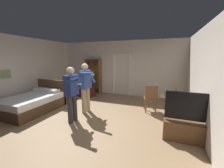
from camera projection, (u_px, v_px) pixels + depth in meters
ground_plane at (85, 120)px, 4.45m from camera, size 7.43×7.43×0.00m
wall_back at (119, 68)px, 7.35m from camera, size 6.61×0.12×2.77m
wall_left at (10, 72)px, 5.32m from camera, size 0.15×6.99×2.77m
wall_right at (212, 83)px, 3.07m from camera, size 0.12×6.99×2.77m
doorway_frame at (121, 72)px, 7.26m from camera, size 0.93×0.08×2.13m
bed at (34, 102)px, 5.21m from camera, size 1.37×2.04×1.02m
bookshelf at (94, 75)px, 7.70m from camera, size 0.85×0.32×1.86m
tv_flatscreen at (189, 127)px, 3.28m from camera, size 1.14×0.40×1.18m
side_table at (170, 103)px, 4.61m from camera, size 0.65×0.65×0.70m
laptop at (170, 95)px, 4.53m from camera, size 0.34×0.35×0.15m
bottle_on_table at (176, 94)px, 4.43m from camera, size 0.06×0.06×0.25m
wooden_chair at (151, 97)px, 5.02m from camera, size 0.52×0.52×0.99m
person_blue_shirt at (72, 91)px, 4.16m from camera, size 0.65×0.54×1.67m
person_striped_shirt at (86, 84)px, 4.92m from camera, size 0.69×0.64×1.74m
suitcase_dark at (88, 92)px, 7.12m from camera, size 0.64×0.48×0.44m
suitcase_small at (82, 93)px, 7.15m from camera, size 0.54×0.35×0.31m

